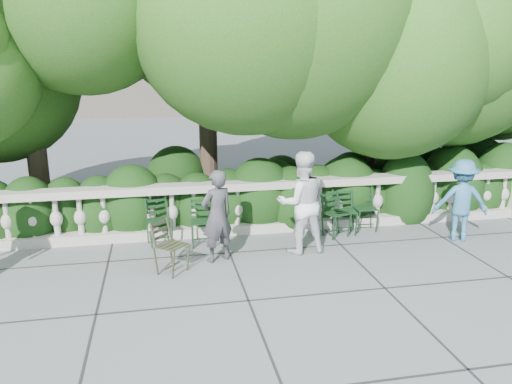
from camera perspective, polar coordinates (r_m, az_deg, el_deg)
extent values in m
plane|color=#595D61|center=(7.93, 1.42, -8.81)|extent=(90.00, 90.00, 0.00)
cube|color=#9E998E|center=(9.55, -0.93, -4.10)|extent=(12.00, 0.32, 0.18)
cube|color=#9E998E|center=(9.31, -0.95, 0.80)|extent=(12.00, 0.36, 0.14)
cylinder|color=#3F3023|center=(10.92, -23.77, 4.12)|extent=(0.40, 0.40, 2.80)
ellipsoid|color=#1B3E10|center=(10.36, -25.63, 16.16)|extent=(5.28, 5.28, 3.96)
cylinder|color=#3F3023|center=(11.25, -5.51, 7.12)|extent=(0.40, 0.40, 3.40)
cylinder|color=#3F3023|center=(11.49, 12.62, 5.99)|extent=(0.40, 0.40, 3.00)
ellipsoid|color=#1B3E10|center=(10.98, 14.35, 18.18)|extent=(5.52, 5.52, 4.14)
cylinder|color=#3F3023|center=(13.42, 23.58, 5.45)|extent=(0.40, 0.40, 2.60)
ellipsoid|color=#1B3E10|center=(12.97, 25.57, 14.33)|extent=(4.80, 4.80, 3.60)
imported|color=#3A393E|center=(8.04, -4.48, -2.76)|extent=(0.65, 0.56, 1.52)
imported|color=silver|center=(8.41, 5.20, -1.21)|extent=(0.87, 0.69, 1.74)
imported|color=#2E678C|center=(9.71, 22.38, -0.87)|extent=(1.09, 0.82, 1.49)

